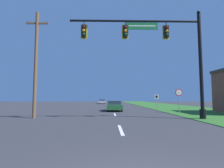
{
  "coord_description": "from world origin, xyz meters",
  "views": [
    {
      "loc": [
        -0.59,
        -2.75,
        1.56
      ],
      "look_at": [
        0.0,
        28.39,
        4.09
      ],
      "focal_mm": 28.0,
      "sensor_mm": 36.0,
      "label": 1
    }
  ],
  "objects_px": {
    "far_car": "(102,102)",
    "route_sign_post": "(157,98)",
    "signal_mast": "(165,49)",
    "utility_pole_near": "(36,62)",
    "car_ahead": "(114,106)",
    "stop_sign": "(179,95)"
  },
  "relations": [
    {
      "from": "far_car",
      "to": "route_sign_post",
      "type": "xyz_separation_m",
      "value": [
        8.66,
        -25.1,
        0.92
      ]
    },
    {
      "from": "signal_mast",
      "to": "route_sign_post",
      "type": "distance_m",
      "value": 12.58
    },
    {
      "from": "utility_pole_near",
      "to": "signal_mast",
      "type": "bearing_deg",
      "value": -5.5
    },
    {
      "from": "car_ahead",
      "to": "far_car",
      "type": "distance_m",
      "value": 28.19
    },
    {
      "from": "route_sign_post",
      "to": "utility_pole_near",
      "type": "distance_m",
      "value": 16.87
    },
    {
      "from": "signal_mast",
      "to": "route_sign_post",
      "type": "relative_size",
      "value": 5.03
    },
    {
      "from": "signal_mast",
      "to": "stop_sign",
      "type": "height_order",
      "value": "signal_mast"
    },
    {
      "from": "signal_mast",
      "to": "car_ahead",
      "type": "bearing_deg",
      "value": 112.19
    },
    {
      "from": "stop_sign",
      "to": "route_sign_post",
      "type": "xyz_separation_m",
      "value": [
        -0.68,
        6.22,
        -0.34
      ]
    },
    {
      "from": "route_sign_post",
      "to": "signal_mast",
      "type": "bearing_deg",
      "value": -102.2
    },
    {
      "from": "far_car",
      "to": "route_sign_post",
      "type": "bearing_deg",
      "value": -70.96
    },
    {
      "from": "stop_sign",
      "to": "utility_pole_near",
      "type": "bearing_deg",
      "value": -161.21
    },
    {
      "from": "signal_mast",
      "to": "stop_sign",
      "type": "distance_m",
      "value": 7.24
    },
    {
      "from": "car_ahead",
      "to": "stop_sign",
      "type": "relative_size",
      "value": 1.69
    },
    {
      "from": "stop_sign",
      "to": "car_ahead",
      "type": "bearing_deg",
      "value": 154.48
    },
    {
      "from": "signal_mast",
      "to": "utility_pole_near",
      "type": "distance_m",
      "value": 10.2
    },
    {
      "from": "car_ahead",
      "to": "route_sign_post",
      "type": "xyz_separation_m",
      "value": [
        6.11,
        2.98,
        0.92
      ]
    },
    {
      "from": "signal_mast",
      "to": "utility_pole_near",
      "type": "relative_size",
      "value": 1.19
    },
    {
      "from": "car_ahead",
      "to": "utility_pole_near",
      "type": "bearing_deg",
      "value": -130.09
    },
    {
      "from": "far_car",
      "to": "stop_sign",
      "type": "height_order",
      "value": "stop_sign"
    },
    {
      "from": "far_car",
      "to": "signal_mast",
      "type": "bearing_deg",
      "value": -80.56
    },
    {
      "from": "far_car",
      "to": "route_sign_post",
      "type": "distance_m",
      "value": 26.57
    }
  ]
}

